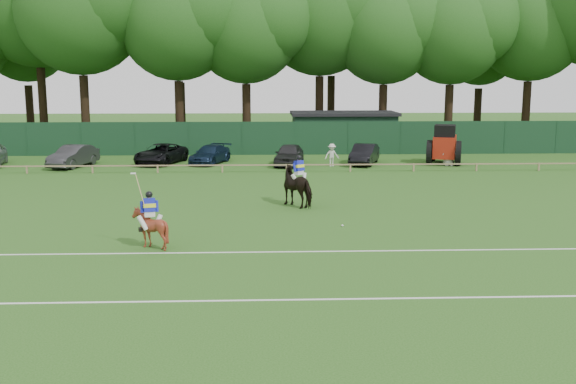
{
  "coord_description": "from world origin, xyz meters",
  "views": [
    {
      "loc": [
        -0.54,
        -23.57,
        6.13
      ],
      "look_at": [
        0.5,
        3.0,
        1.4
      ],
      "focal_mm": 42.0,
      "sensor_mm": 36.0,
      "label": 1
    }
  ],
  "objects_px": {
    "horse_chestnut": "(150,228)",
    "spectator_right": "(449,151)",
    "sedan_grey": "(73,156)",
    "sedan_navy": "(210,154)",
    "suv_black": "(161,154)",
    "utility_shed": "(343,131)",
    "horse_dark": "(299,186)",
    "polo_ball": "(342,226)",
    "estate_black": "(364,154)",
    "hatch_grey": "(289,155)",
    "tractor": "(445,145)",
    "spectator_left": "(332,155)",
    "spectator_mid": "(448,154)"
  },
  "relations": [
    {
      "from": "sedan_navy",
      "to": "tractor",
      "type": "xyz_separation_m",
      "value": [
        15.9,
        -0.92,
        0.65
      ]
    },
    {
      "from": "suv_black",
      "to": "spectator_mid",
      "type": "distance_m",
      "value": 19.33
    },
    {
      "from": "spectator_mid",
      "to": "polo_ball",
      "type": "xyz_separation_m",
      "value": [
        -9.14,
        -17.61,
        -0.73
      ]
    },
    {
      "from": "horse_dark",
      "to": "utility_shed",
      "type": "distance_m",
      "value": 23.34
    },
    {
      "from": "horse_dark",
      "to": "horse_chestnut",
      "type": "relative_size",
      "value": 1.54
    },
    {
      "from": "spectator_right",
      "to": "utility_shed",
      "type": "height_order",
      "value": "utility_shed"
    },
    {
      "from": "estate_black",
      "to": "tractor",
      "type": "distance_m",
      "value": 5.47
    },
    {
      "from": "sedan_grey",
      "to": "hatch_grey",
      "type": "relative_size",
      "value": 1.03
    },
    {
      "from": "spectator_mid",
      "to": "utility_shed",
      "type": "xyz_separation_m",
      "value": [
        -5.84,
        9.59,
        0.77
      ]
    },
    {
      "from": "spectator_left",
      "to": "utility_shed",
      "type": "distance_m",
      "value": 9.7
    },
    {
      "from": "sedan_grey",
      "to": "polo_ball",
      "type": "height_order",
      "value": "sedan_grey"
    },
    {
      "from": "horse_chestnut",
      "to": "utility_shed",
      "type": "distance_m",
      "value": 32.01
    },
    {
      "from": "spectator_left",
      "to": "polo_ball",
      "type": "distance_m",
      "value": 17.79
    },
    {
      "from": "spectator_left",
      "to": "spectator_right",
      "type": "distance_m",
      "value": 7.83
    },
    {
      "from": "sedan_grey",
      "to": "polo_ball",
      "type": "bearing_deg",
      "value": -33.08
    },
    {
      "from": "suv_black",
      "to": "horse_dark",
      "type": "bearing_deg",
      "value": -42.7
    },
    {
      "from": "sedan_navy",
      "to": "horse_chestnut",
      "type": "bearing_deg",
      "value": -71.52
    },
    {
      "from": "spectator_right",
      "to": "tractor",
      "type": "bearing_deg",
      "value": 103.35
    },
    {
      "from": "sedan_grey",
      "to": "horse_dark",
      "type": "bearing_deg",
      "value": -28.09
    },
    {
      "from": "sedan_navy",
      "to": "spectator_right",
      "type": "bearing_deg",
      "value": 13.41
    },
    {
      "from": "horse_dark",
      "to": "sedan_navy",
      "type": "relative_size",
      "value": 0.52
    },
    {
      "from": "horse_chestnut",
      "to": "utility_shed",
      "type": "xyz_separation_m",
      "value": [
        10.5,
        30.23,
        0.82
      ]
    },
    {
      "from": "hatch_grey",
      "to": "spectator_right",
      "type": "distance_m",
      "value": 10.65
    },
    {
      "from": "spectator_mid",
      "to": "tractor",
      "type": "xyz_separation_m",
      "value": [
        -0.01,
        0.93,
        0.49
      ]
    },
    {
      "from": "horse_dark",
      "to": "sedan_grey",
      "type": "height_order",
      "value": "horse_dark"
    },
    {
      "from": "sedan_navy",
      "to": "utility_shed",
      "type": "height_order",
      "value": "utility_shed"
    },
    {
      "from": "horse_dark",
      "to": "polo_ball",
      "type": "relative_size",
      "value": 24.5
    },
    {
      "from": "polo_ball",
      "to": "tractor",
      "type": "height_order",
      "value": "tractor"
    },
    {
      "from": "sedan_grey",
      "to": "estate_black",
      "type": "xyz_separation_m",
      "value": [
        19.33,
        0.52,
        -0.03
      ]
    },
    {
      "from": "horse_chestnut",
      "to": "tractor",
      "type": "height_order",
      "value": "tractor"
    },
    {
      "from": "horse_chestnut",
      "to": "tractor",
      "type": "relative_size",
      "value": 0.39
    },
    {
      "from": "suv_black",
      "to": "spectator_right",
      "type": "relative_size",
      "value": 2.47
    },
    {
      "from": "estate_black",
      "to": "tractor",
      "type": "bearing_deg",
      "value": 17.82
    },
    {
      "from": "sedan_grey",
      "to": "suv_black",
      "type": "height_order",
      "value": "sedan_grey"
    },
    {
      "from": "horse_chestnut",
      "to": "spectator_right",
      "type": "height_order",
      "value": "spectator_right"
    },
    {
      "from": "sedan_grey",
      "to": "suv_black",
      "type": "distance_m",
      "value": 5.7
    },
    {
      "from": "horse_dark",
      "to": "suv_black",
      "type": "height_order",
      "value": "horse_dark"
    },
    {
      "from": "sedan_grey",
      "to": "sedan_navy",
      "type": "relative_size",
      "value": 1.02
    },
    {
      "from": "sedan_navy",
      "to": "estate_black",
      "type": "distance_m",
      "value": 10.49
    },
    {
      "from": "polo_ball",
      "to": "tractor",
      "type": "distance_m",
      "value": 20.7
    },
    {
      "from": "spectator_mid",
      "to": "sedan_grey",
      "type": "bearing_deg",
      "value": 152.99
    },
    {
      "from": "horse_dark",
      "to": "polo_ball",
      "type": "distance_m",
      "value": 4.71
    },
    {
      "from": "utility_shed",
      "to": "tractor",
      "type": "distance_m",
      "value": 10.45
    },
    {
      "from": "horse_dark",
      "to": "sedan_navy",
      "type": "bearing_deg",
      "value": -109.47
    },
    {
      "from": "estate_black",
      "to": "spectator_left",
      "type": "relative_size",
      "value": 2.75
    },
    {
      "from": "hatch_grey",
      "to": "horse_dark",
      "type": "bearing_deg",
      "value": -80.66
    },
    {
      "from": "polo_ball",
      "to": "sedan_grey",
      "type": "bearing_deg",
      "value": 130.83
    },
    {
      "from": "horse_chestnut",
      "to": "suv_black",
      "type": "height_order",
      "value": "horse_chestnut"
    },
    {
      "from": "sedan_grey",
      "to": "polo_ball",
      "type": "distance_m",
      "value": 23.92
    },
    {
      "from": "spectator_right",
      "to": "suv_black",
      "type": "bearing_deg",
      "value": -178.12
    }
  ]
}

